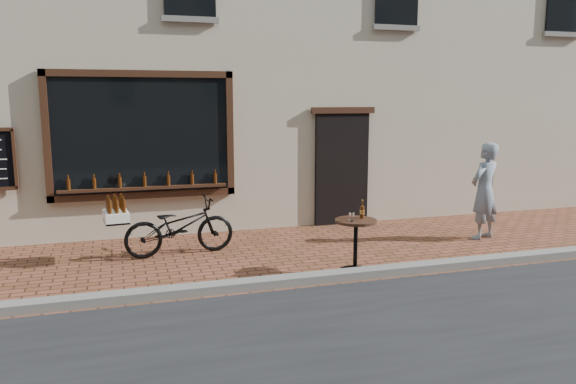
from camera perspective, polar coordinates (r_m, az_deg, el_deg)
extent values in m
plane|color=brown|center=(7.58, 2.04, -9.72)|extent=(90.00, 90.00, 0.00)
cube|color=slate|center=(7.74, 1.55, -8.84)|extent=(90.00, 0.25, 0.12)
cube|color=black|center=(10.23, -14.59, 5.61)|extent=(3.00, 0.06, 2.00)
cube|color=black|center=(10.20, -14.84, 11.55)|extent=(3.24, 0.10, 0.12)
cube|color=black|center=(10.34, -14.34, -0.27)|extent=(3.24, 0.10, 0.12)
cube|color=black|center=(10.26, -23.35, 5.14)|extent=(0.12, 0.10, 2.24)
cube|color=black|center=(10.40, -5.93, 5.92)|extent=(0.12, 0.10, 2.24)
cube|color=black|center=(10.27, -14.36, 0.40)|extent=(2.90, 0.16, 0.05)
cube|color=black|center=(11.15, 5.47, 2.30)|extent=(1.10, 0.10, 2.20)
cube|color=black|center=(11.04, 5.63, 8.27)|extent=(1.30, 0.10, 0.12)
cylinder|color=#3D1C07|center=(10.27, -21.36, 0.72)|extent=(0.06, 0.06, 0.19)
cylinder|color=#3D1C07|center=(10.24, -19.04, 0.83)|extent=(0.06, 0.06, 0.19)
cylinder|color=#3D1C07|center=(10.24, -16.71, 0.95)|extent=(0.06, 0.06, 0.19)
cylinder|color=#3D1C07|center=(10.25, -14.38, 1.06)|extent=(0.06, 0.06, 0.19)
cylinder|color=#3D1C07|center=(10.28, -12.06, 1.17)|extent=(0.06, 0.06, 0.19)
cylinder|color=#3D1C07|center=(10.32, -9.76, 1.28)|extent=(0.06, 0.06, 0.19)
cylinder|color=#3D1C07|center=(10.38, -7.48, 1.39)|extent=(0.06, 0.06, 0.19)
imported|color=black|center=(9.17, -10.95, -3.47)|extent=(1.81, 0.79, 0.92)
cube|color=black|center=(8.99, -17.05, -2.86)|extent=(0.40, 0.52, 0.03)
cube|color=white|center=(8.97, -17.08, -2.32)|extent=(0.40, 0.54, 0.14)
cylinder|color=#3D1C07|center=(8.77, -16.34, -1.42)|extent=(0.06, 0.06, 0.19)
cylinder|color=#3D1C07|center=(8.76, -17.00, -1.47)|extent=(0.06, 0.06, 0.19)
cylinder|color=#3D1C07|center=(8.75, -17.66, -1.51)|extent=(0.06, 0.06, 0.19)
cylinder|color=#3D1C07|center=(8.89, -16.43, -1.28)|extent=(0.06, 0.06, 0.19)
cylinder|color=#3D1C07|center=(8.88, -17.09, -1.33)|extent=(0.06, 0.06, 0.19)
cylinder|color=#3D1C07|center=(8.87, -17.74, -1.37)|extent=(0.06, 0.06, 0.19)
cylinder|color=#3D1C07|center=(9.01, -16.53, -1.15)|extent=(0.06, 0.06, 0.19)
cylinder|color=#3D1C07|center=(9.00, -17.17, -1.19)|extent=(0.06, 0.06, 0.19)
cylinder|color=#3D1C07|center=(8.99, -17.82, -1.23)|extent=(0.06, 0.06, 0.19)
cylinder|color=#3D1C07|center=(9.13, -16.62, -1.01)|extent=(0.06, 0.06, 0.19)
cylinder|color=#3D1C07|center=(9.12, -17.26, -1.06)|extent=(0.06, 0.06, 0.19)
cylinder|color=black|center=(8.30, 6.82, -7.94)|extent=(0.44, 0.44, 0.03)
cylinder|color=black|center=(8.20, 6.87, -5.49)|extent=(0.06, 0.06, 0.71)
cylinder|color=black|center=(8.11, 6.92, -2.94)|extent=(0.61, 0.61, 0.04)
cylinder|color=gold|center=(8.19, 7.54, -2.01)|extent=(0.06, 0.06, 0.06)
cylinder|color=white|center=(7.99, 6.48, -2.49)|extent=(0.08, 0.08, 0.13)
imported|color=gray|center=(10.55, 19.33, 0.10)|extent=(0.74, 0.62, 1.73)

